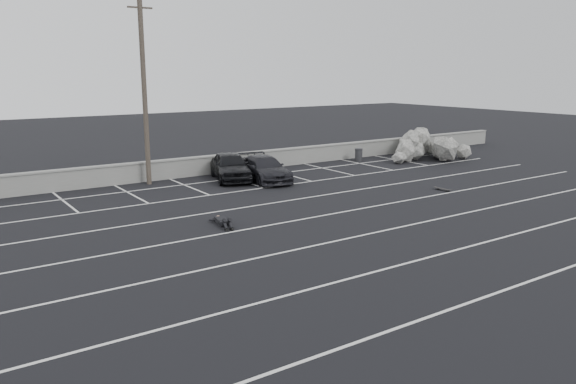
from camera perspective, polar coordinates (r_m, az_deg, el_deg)
ground at (r=20.57m, az=8.55°, el=-4.17°), size 120.00×120.00×0.00m
seawall at (r=31.87m, az=-8.76°, el=2.70°), size 50.00×0.45×1.06m
stall_lines at (r=23.81m, az=1.19°, el=-1.75°), size 36.00×20.05×0.01m
car_left at (r=30.24m, az=-5.86°, el=2.64°), size 3.05×4.72×1.49m
car_right at (r=29.90m, az=-2.39°, el=2.40°), size 2.60×4.73×1.30m
utility_pole at (r=29.40m, az=-14.39°, el=9.89°), size 1.25×0.25×9.37m
trash_bin at (r=36.73m, az=7.19°, el=3.78°), size 0.68×0.68×0.81m
riprap_pile at (r=38.82m, az=14.00°, el=4.38°), size 6.43×5.65×1.92m
person at (r=21.69m, az=-6.79°, el=-2.66°), size 1.68×2.47×0.43m
skateboard at (r=28.50m, az=15.44°, el=0.29°), size 0.27×0.82×0.10m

